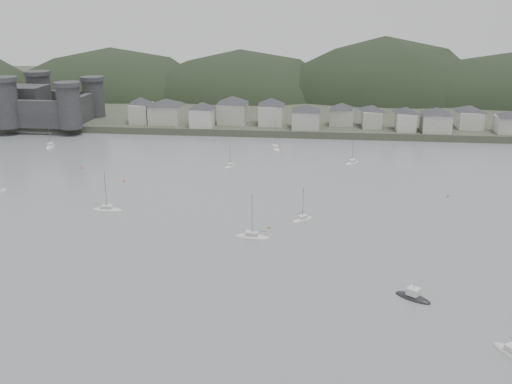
# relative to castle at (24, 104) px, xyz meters

# --- Properties ---
(ground) EXTENTS (900.00, 900.00, 0.00)m
(ground) POSITION_rel_castle_xyz_m (120.00, -179.80, -10.96)
(ground) COLOR slate
(ground) RESTS_ON ground
(far_shore_land) EXTENTS (900.00, 250.00, 3.00)m
(far_shore_land) POSITION_rel_castle_xyz_m (120.00, 115.20, -9.46)
(far_shore_land) COLOR #383D2D
(far_shore_land) RESTS_ON ground
(forested_ridge) EXTENTS (851.55, 103.94, 102.57)m
(forested_ridge) POSITION_rel_castle_xyz_m (124.83, 89.60, -22.25)
(forested_ridge) COLOR black
(forested_ridge) RESTS_ON ground
(castle) EXTENTS (66.00, 43.00, 20.00)m
(castle) POSITION_rel_castle_xyz_m (0.00, 0.00, 0.00)
(castle) COLOR #2D2D2F
(castle) RESTS_ON far_shore_land
(waterfront_town) EXTENTS (451.48, 28.46, 12.92)m
(waterfront_town) POSITION_rel_castle_xyz_m (170.59, 3.54, -2.30)
(waterfront_town) COLOR #99978C
(waterfront_town) RESTS_ON far_shore_land
(moored_fleet) EXTENTS (256.42, 175.33, 13.63)m
(moored_fleet) POSITION_rel_castle_xyz_m (108.48, -111.10, -10.79)
(moored_fleet) COLOR silver
(moored_fleet) RESTS_ON ground
(motor_launch_near) EXTENTS (7.67, 6.50, 3.80)m
(motor_launch_near) POSITION_rel_castle_xyz_m (156.18, -150.34, -10.67)
(motor_launch_near) COLOR black
(motor_launch_near) RESTS_ON ground
(mooring_buoys) EXTENTS (174.94, 119.25, 0.70)m
(mooring_buoys) POSITION_rel_castle_xyz_m (120.99, -116.18, -10.81)
(mooring_buoys) COLOR #B95E3D
(mooring_buoys) RESTS_ON ground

